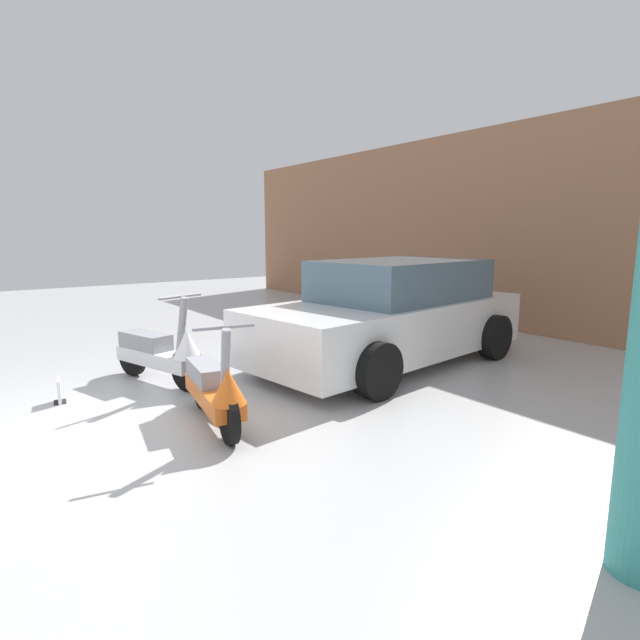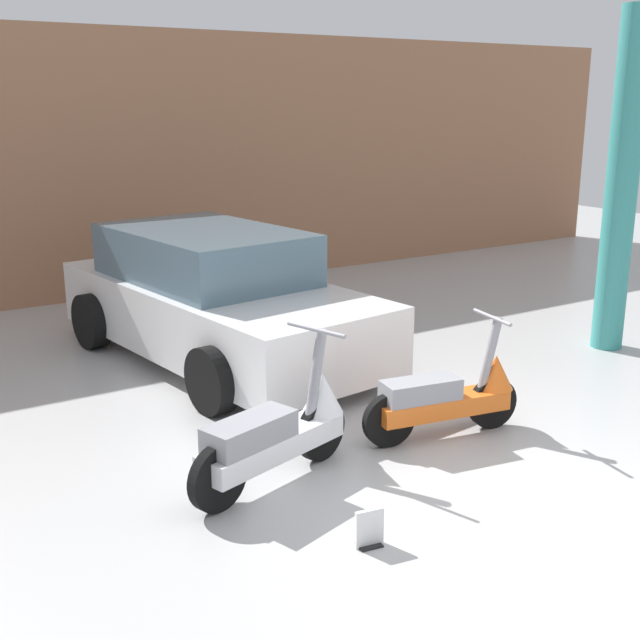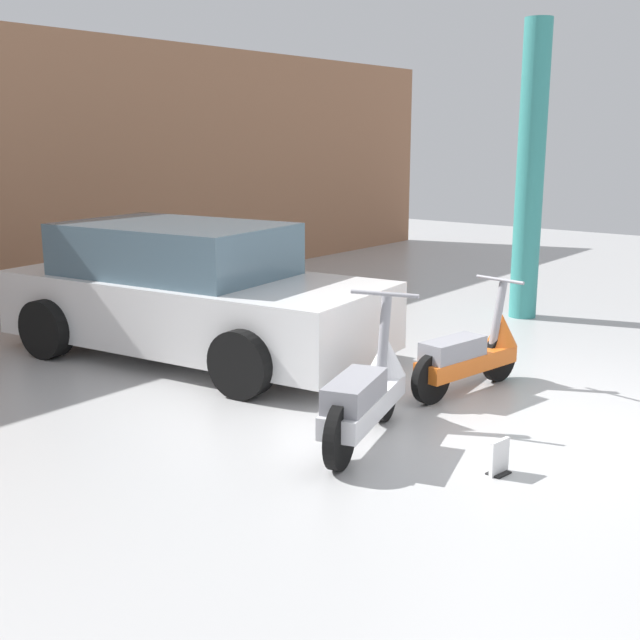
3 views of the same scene
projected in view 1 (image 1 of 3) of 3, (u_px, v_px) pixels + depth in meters
The scene contains 6 objects.
ground_plane at pixel (94, 432), 4.63m from camera, with size 28.00×28.00×0.00m, color #B2B2B2.
wall_back at pixel (549, 228), 8.71m from camera, with size 19.60×0.12×3.82m, color #9E6B4C.
scooter_front_left at pixel (161, 352), 6.06m from camera, with size 1.57×0.76×1.13m.
scooter_front_right at pixel (215, 389), 4.72m from camera, with size 1.49×0.59×1.04m.
car_rear_left at pixel (392, 314), 7.05m from camera, with size 2.46×4.46×1.45m.
placard_near_left_scooter at pixel (59, 392), 5.42m from camera, with size 0.20×0.14×0.26m.
Camera 1 is at (4.78, -0.89, 1.82)m, focal length 28.00 mm.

